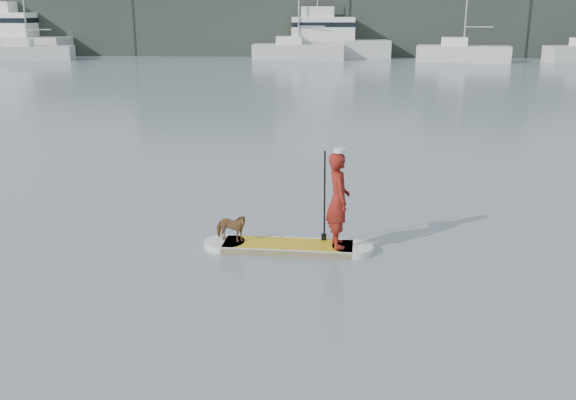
# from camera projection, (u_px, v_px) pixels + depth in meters

# --- Properties ---
(ground) EXTENTS (140.00, 140.00, 0.00)m
(ground) POSITION_uv_depth(u_px,v_px,m) (167.00, 220.00, 14.19)
(ground) COLOR slate
(ground) RESTS_ON ground
(paddleboard) EXTENTS (3.30, 0.90, 0.12)m
(paddleboard) POSITION_uv_depth(u_px,v_px,m) (288.00, 246.00, 12.42)
(paddleboard) COLOR gold
(paddleboard) RESTS_ON ground
(paddler) EXTENTS (0.56, 0.74, 1.83)m
(paddler) POSITION_uv_depth(u_px,v_px,m) (338.00, 200.00, 12.03)
(paddler) COLOR maroon
(paddler) RESTS_ON paddleboard
(white_cap) EXTENTS (0.22, 0.22, 0.07)m
(white_cap) POSITION_uv_depth(u_px,v_px,m) (339.00, 151.00, 11.76)
(white_cap) COLOR silver
(white_cap) RESTS_ON paddler
(dog) EXTENTS (0.72, 0.45, 0.57)m
(dog) POSITION_uv_depth(u_px,v_px,m) (231.00, 228.00, 12.44)
(dog) COLOR brown
(dog) RESTS_ON paddleboard
(paddle) EXTENTS (0.10, 0.30, 2.00)m
(paddle) POSITION_uv_depth(u_px,v_px,m) (324.00, 207.00, 12.38)
(paddle) COLOR black
(paddle) RESTS_ON ground
(sailboat_b) EXTENTS (7.96, 3.57, 11.42)m
(sailboat_b) POSITION_uv_depth(u_px,v_px,m) (28.00, 51.00, 57.80)
(sailboat_b) COLOR silver
(sailboat_b) RESTS_ON ground
(sailboat_d) EXTENTS (8.32, 2.69, 12.20)m
(sailboat_d) POSITION_uv_depth(u_px,v_px,m) (298.00, 50.00, 58.43)
(sailboat_d) COLOR silver
(sailboat_d) RESTS_ON ground
(sailboat_e) EXTENTS (8.27, 3.95, 11.50)m
(sailboat_e) POSITION_uv_depth(u_px,v_px,m) (462.00, 52.00, 55.95)
(sailboat_e) COLOR silver
(sailboat_e) RESTS_ON ground
(motor_yacht_a) EXTENTS (10.60, 4.43, 6.17)m
(motor_yacht_a) POSITION_uv_depth(u_px,v_px,m) (329.00, 39.00, 59.63)
(motor_yacht_a) COLOR silver
(motor_yacht_a) RESTS_ON ground
(motor_yacht_b) EXTENTS (10.68, 4.89, 6.79)m
(motor_yacht_b) POSITION_uv_depth(u_px,v_px,m) (14.00, 36.00, 62.86)
(motor_yacht_b) COLOR silver
(motor_yacht_b) RESTS_ON ground
(shore_mass) EXTENTS (90.00, 6.00, 6.00)m
(shore_mass) POSITION_uv_depth(u_px,v_px,m) (300.00, 24.00, 63.97)
(shore_mass) COLOR black
(shore_mass) RESTS_ON ground
(shore_building_west) EXTENTS (14.00, 4.00, 9.00)m
(shore_building_west) POSITION_uv_depth(u_px,v_px,m) (203.00, 8.00, 65.20)
(shore_building_west) COLOR black
(shore_building_west) RESTS_ON ground
(shore_building_east) EXTENTS (10.00, 4.00, 8.00)m
(shore_building_east) POSITION_uv_depth(u_px,v_px,m) (483.00, 14.00, 63.36)
(shore_building_east) COLOR black
(shore_building_east) RESTS_ON ground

